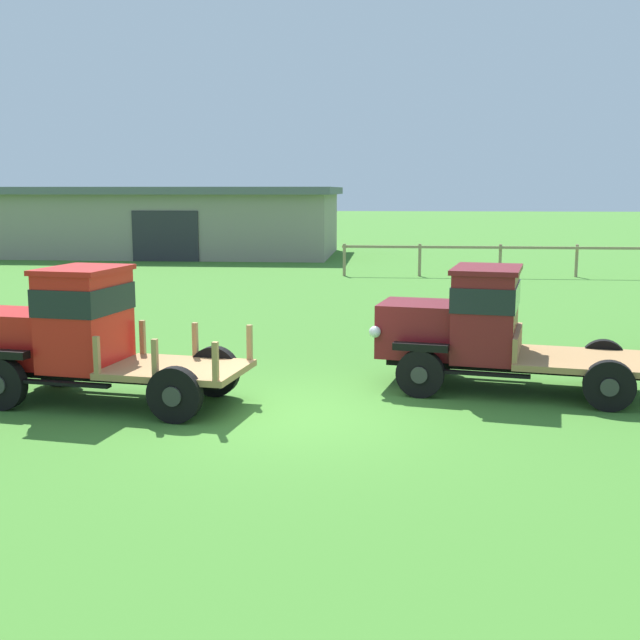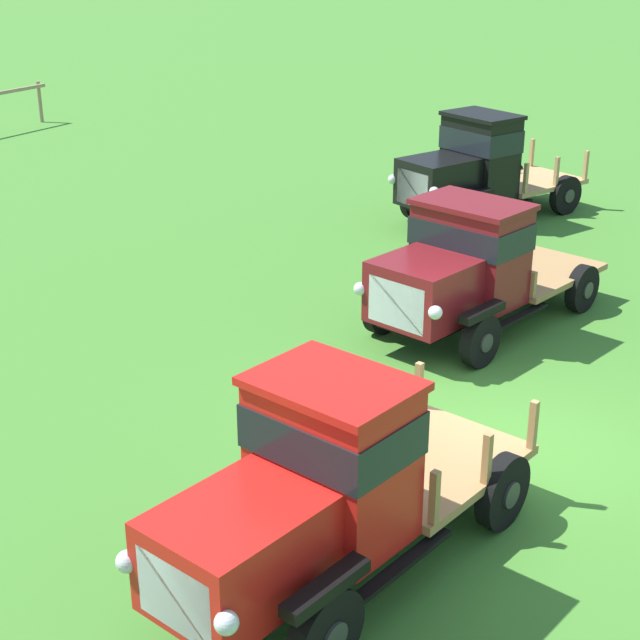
% 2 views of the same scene
% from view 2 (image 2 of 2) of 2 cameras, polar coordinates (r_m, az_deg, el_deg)
% --- Properties ---
extents(ground_plane, '(240.00, 240.00, 0.00)m').
position_cam_2_polar(ground_plane, '(12.41, 10.99, -7.03)').
color(ground_plane, '#3D7528').
extents(vintage_truck_second_in_line, '(4.82, 2.33, 2.16)m').
position_cam_2_polar(vintage_truck_second_in_line, '(9.22, -0.00, -9.83)').
color(vintage_truck_second_in_line, black).
rests_on(vintage_truck_second_in_line, ground).
extents(vintage_truck_midrow_center, '(4.85, 2.69, 2.09)m').
position_cam_2_polar(vintage_truck_midrow_center, '(15.09, 8.46, 3.02)').
color(vintage_truck_midrow_center, black).
rests_on(vintage_truck_midrow_center, ground).
extents(vintage_truck_far_side, '(4.82, 3.09, 2.28)m').
position_cam_2_polar(vintage_truck_far_side, '(20.95, 8.96, 8.69)').
color(vintage_truck_far_side, black).
rests_on(vintage_truck_far_side, ground).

